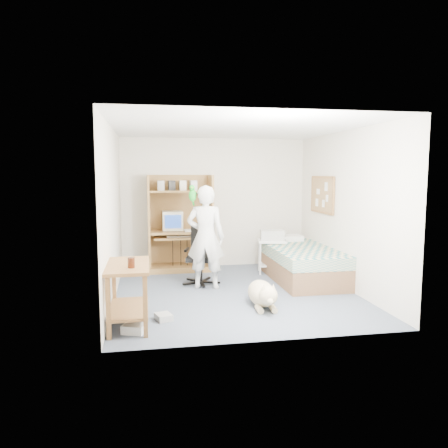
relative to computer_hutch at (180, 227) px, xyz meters
name	(u,v)px	position (x,y,z in m)	size (l,w,h in m)	color
floor	(235,292)	(0.70, -1.74, -0.82)	(4.00, 4.00, 0.00)	#495563
wall_back	(215,203)	(0.70, 0.26, 0.43)	(3.60, 0.02, 2.50)	silver
wall_right	(346,210)	(2.50, -1.74, 0.43)	(0.02, 4.00, 2.50)	silver
wall_left	(113,214)	(-1.10, -1.74, 0.43)	(0.02, 4.00, 2.50)	silver
ceiling	(235,128)	(0.70, -1.74, 1.68)	(3.60, 4.00, 0.02)	white
computer_hutch	(180,227)	(0.00, 0.00, 0.00)	(1.20, 0.63, 1.80)	#916032
bed	(301,263)	(2.00, -1.12, -0.53)	(1.02, 2.02, 0.66)	brown
side_desk	(128,285)	(-0.85, -2.94, -0.33)	(0.50, 1.00, 0.75)	brown
corkboard	(322,195)	(2.47, -0.84, 0.63)	(0.04, 0.94, 0.66)	olive
office_chair	(201,263)	(0.26, -1.10, -0.47)	(0.56, 0.57, 0.99)	black
person	(206,237)	(0.30, -1.40, 0.00)	(0.60, 0.39, 1.65)	silver
parrot	(193,194)	(0.10, -1.39, 0.68)	(0.12, 0.21, 0.33)	#13871A
dog	(262,294)	(0.94, -2.50, -0.64)	(0.39, 1.11, 0.41)	beige
printer_cart	(272,251)	(1.64, -0.55, -0.41)	(0.58, 0.50, 0.62)	white
printer	(272,235)	(1.64, -0.55, -0.12)	(0.42, 0.32, 0.18)	#ACACA7
crt_monitor	(173,220)	(-0.14, 0.01, 0.13)	(0.38, 0.41, 0.36)	beige
keyboard	(179,236)	(-0.04, -0.16, -0.15)	(0.45, 0.16, 0.03)	beige
pencil_cup	(197,227)	(0.31, -0.09, 0.00)	(0.08, 0.08, 0.12)	gold
drink_glass	(131,263)	(-0.80, -3.15, -0.01)	(0.08, 0.08, 0.12)	#3D1809
floor_box_a	(134,329)	(-0.78, -3.22, -0.77)	(0.25, 0.20, 0.10)	silver
floor_box_b	(164,317)	(-0.43, -2.84, -0.78)	(0.18, 0.22, 0.08)	#ADADA8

